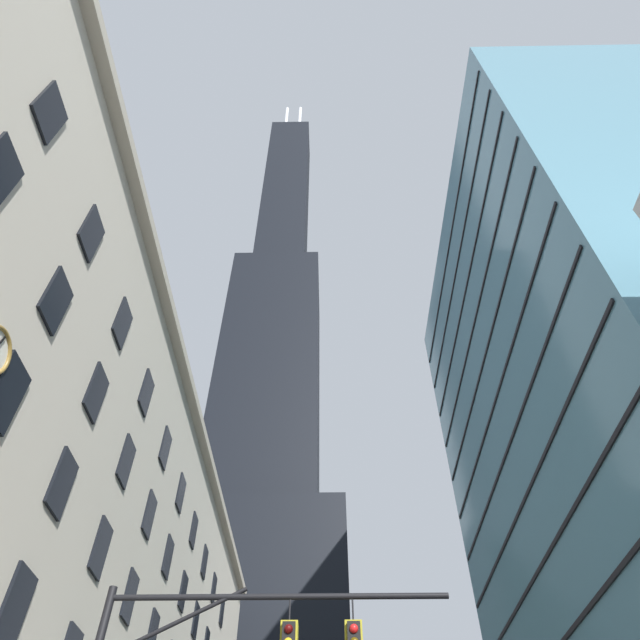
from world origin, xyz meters
name	(u,v)px	position (x,y,z in m)	size (l,w,h in m)	color
station_building	(36,617)	(-17.95, 23.85, 13.59)	(14.58, 59.71, 27.22)	beige
dark_skyscraper	(266,440)	(-12.97, 78.82, 64.67)	(28.30, 28.30, 220.38)	black
glass_office_midrise	(608,423)	(18.59, 23.12, 26.15)	(15.29, 34.82, 52.31)	teal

